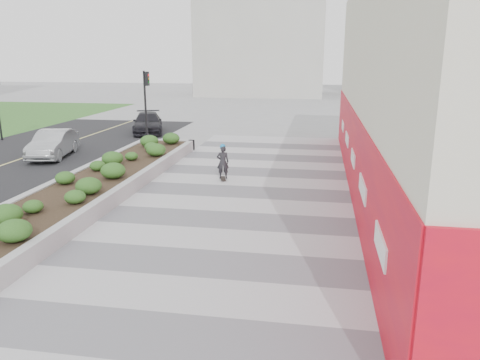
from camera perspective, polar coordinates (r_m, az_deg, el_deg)
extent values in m
plane|color=gray|center=(10.30, -6.95, -14.18)|extent=(160.00, 160.00, 0.00)
cube|color=#A8A8AD|center=(12.91, -3.19, -7.85)|extent=(8.00, 36.00, 0.01)
cube|color=beige|center=(18.17, 23.72, 10.52)|extent=(6.00, 24.00, 8.00)
cube|color=red|center=(18.01, 13.66, 3.26)|extent=(0.12, 24.00, 3.00)
cube|color=#9E9EA0|center=(26.22, -8.82, 4.31)|extent=(3.00, 0.30, 0.55)
cube|color=#9E9EA0|center=(18.88, -21.12, -0.62)|extent=(0.30, 18.00, 0.55)
cube|color=#9E9EA0|center=(17.68, -13.55, -1.03)|extent=(0.30, 18.00, 0.55)
cube|color=#2D2116|center=(18.25, -17.46, -0.89)|extent=(2.40, 17.40, 0.50)
cylinder|color=black|center=(28.10, -11.44, 8.65)|extent=(0.12, 0.12, 4.20)
cube|color=black|center=(27.92, -11.26, 12.02)|extent=(0.18, 0.28, 0.80)
cube|color=#ADAAA3|center=(64.27, 2.80, 19.28)|extent=(16.00, 12.00, 20.00)
cube|color=#ADAAA3|center=(70.07, 20.88, 19.65)|extent=(14.00, 10.00, 24.00)
cylinder|color=#595654|center=(12.82, -0.98, -8.01)|extent=(0.44, 0.44, 0.01)
cube|color=black|center=(19.47, -2.09, 0.19)|extent=(0.38, 0.75, 0.02)
imported|color=black|center=(19.30, -2.10, 2.20)|extent=(0.56, 0.43, 1.38)
sphere|color=#167BC2|center=(19.17, -2.12, 4.09)|extent=(0.23, 0.23, 0.23)
imported|color=#A9ACB0|center=(25.64, -21.83, 4.11)|extent=(2.27, 4.36, 1.37)
imported|color=black|center=(32.24, -11.19, 6.85)|extent=(3.24, 4.95, 1.33)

